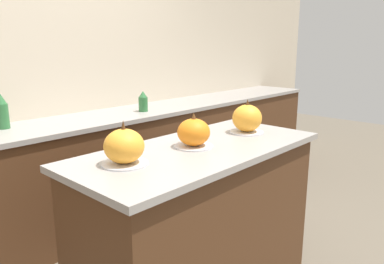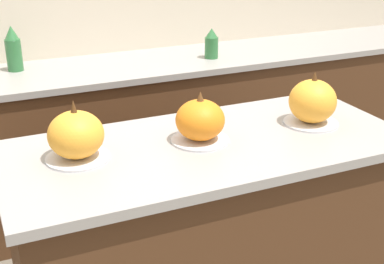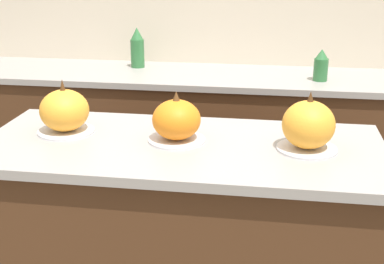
{
  "view_description": "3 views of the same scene",
  "coord_description": "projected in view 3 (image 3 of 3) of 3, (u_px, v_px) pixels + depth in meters",
  "views": [
    {
      "loc": [
        -1.47,
        -1.31,
        1.49
      ],
      "look_at": [
        -0.04,
        0.02,
        1.02
      ],
      "focal_mm": 35.0,
      "sensor_mm": 36.0,
      "label": 1
    },
    {
      "loc": [
        -0.78,
        -1.6,
        1.71
      ],
      "look_at": [
        -0.06,
        0.02,
        0.98
      ],
      "focal_mm": 50.0,
      "sensor_mm": 36.0,
      "label": 2
    },
    {
      "loc": [
        0.32,
        -1.81,
        1.62
      ],
      "look_at": [
        0.04,
        -0.0,
        0.98
      ],
      "focal_mm": 50.0,
      "sensor_mm": 36.0,
      "label": 3
    }
  ],
  "objects": [
    {
      "name": "pumpkin_cake_right",
      "position": [
        308.0,
        126.0,
        1.87
      ],
      "size": [
        0.22,
        0.22,
        0.21
      ],
      "color": "silver",
      "rests_on": "kitchen_island"
    },
    {
      "name": "bottle_short",
      "position": [
        321.0,
        66.0,
        2.95
      ],
      "size": [
        0.08,
        0.08,
        0.18
      ],
      "color": "#2D6B38",
      "rests_on": "back_counter"
    },
    {
      "name": "pumpkin_cake_center",
      "position": [
        176.0,
        121.0,
        1.96
      ],
      "size": [
        0.21,
        0.21,
        0.19
      ],
      "color": "silver",
      "rests_on": "kitchen_island"
    },
    {
      "name": "bottle_tall",
      "position": [
        137.0,
        48.0,
        3.27
      ],
      "size": [
        0.08,
        0.08,
        0.24
      ],
      "color": "#2D6B38",
      "rests_on": "back_counter"
    },
    {
      "name": "wall_back",
      "position": [
        224.0,
        10.0,
        3.32
      ],
      "size": [
        8.0,
        0.06,
        2.5
      ],
      "color": "beige",
      "rests_on": "ground_plane"
    },
    {
      "name": "pumpkin_cake_left",
      "position": [
        64.0,
        112.0,
        2.05
      ],
      "size": [
        0.22,
        0.22,
        0.21
      ],
      "color": "silver",
      "rests_on": "kitchen_island"
    },
    {
      "name": "kitchen_island",
      "position": [
        182.0,
        254.0,
        2.11
      ],
      "size": [
        1.48,
        0.67,
        0.94
      ],
      "color": "#4C2D19",
      "rests_on": "ground_plane"
    },
    {
      "name": "back_counter",
      "position": [
        216.0,
        147.0,
        3.27
      ],
      "size": [
        6.0,
        0.6,
        0.91
      ],
      "color": "#4C2D19",
      "rests_on": "ground_plane"
    }
  ]
}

